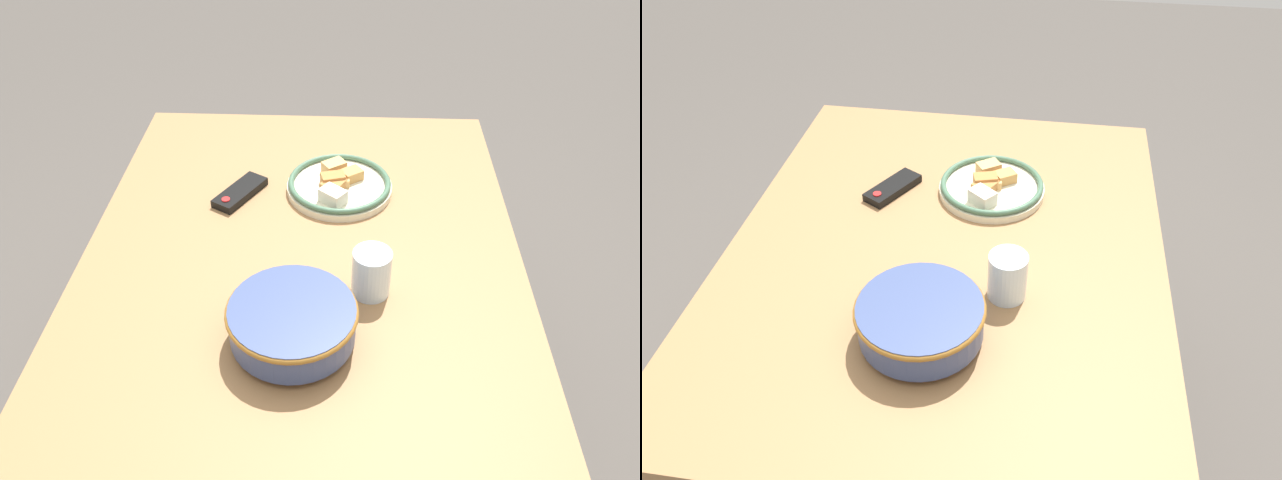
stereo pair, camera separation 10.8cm
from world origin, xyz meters
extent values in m
plane|color=#4C4742|center=(0.00, 0.00, 0.00)|extent=(8.00, 8.00, 0.00)
cube|color=olive|center=(0.00, 0.00, 0.74)|extent=(1.21, 0.96, 0.04)
cylinder|color=olive|center=(0.53, -0.41, 0.36)|extent=(0.06, 0.06, 0.72)
cylinder|color=olive|center=(0.53, 0.41, 0.36)|extent=(0.06, 0.06, 0.72)
cylinder|color=#384775|center=(-0.27, 0.00, 0.77)|extent=(0.11, 0.11, 0.02)
cylinder|color=#384775|center=(-0.27, 0.00, 0.81)|extent=(0.23, 0.23, 0.07)
cylinder|color=#B75B23|center=(-0.27, 0.00, 0.81)|extent=(0.21, 0.21, 0.06)
torus|color=#936023|center=(-0.27, 0.00, 0.84)|extent=(0.24, 0.24, 0.01)
cylinder|color=beige|center=(0.22, -0.08, 0.77)|extent=(0.26, 0.26, 0.02)
torus|color=#42664C|center=(0.22, -0.08, 0.79)|extent=(0.25, 0.25, 0.01)
cube|color=tan|center=(0.25, -0.11, 0.79)|extent=(0.06, 0.06, 0.03)
cube|color=tan|center=(0.28, -0.06, 0.79)|extent=(0.06, 0.07, 0.03)
cube|color=tan|center=(0.22, -0.08, 0.79)|extent=(0.03, 0.04, 0.02)
cube|color=silver|center=(0.15, -0.06, 0.80)|extent=(0.07, 0.07, 0.03)
cube|color=#B2753D|center=(0.22, -0.06, 0.79)|extent=(0.05, 0.06, 0.03)
cube|color=#B2753D|center=(0.20, -0.06, 0.79)|extent=(0.07, 0.07, 0.02)
cube|color=black|center=(0.19, 0.16, 0.77)|extent=(0.16, 0.13, 0.02)
cylinder|color=red|center=(0.14, 0.19, 0.78)|extent=(0.02, 0.02, 0.00)
cylinder|color=silver|center=(-0.13, -0.15, 0.81)|extent=(0.08, 0.08, 0.10)
camera|label=1|loc=(-1.05, -0.08, 1.65)|focal=35.00mm
camera|label=2|loc=(-1.04, -0.19, 1.65)|focal=35.00mm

